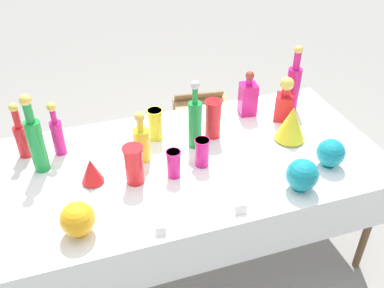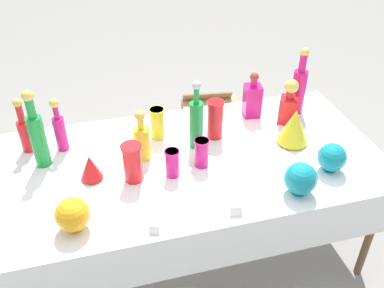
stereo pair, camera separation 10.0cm
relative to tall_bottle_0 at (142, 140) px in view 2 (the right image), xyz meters
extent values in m
plane|color=gray|center=(0.26, -0.08, -0.88)|extent=(40.00, 40.00, 0.00)
cube|color=white|center=(0.26, -0.08, -0.13)|extent=(2.10, 1.05, 0.03)
cube|color=white|center=(0.26, -0.61, -0.26)|extent=(2.10, 0.01, 0.28)
cylinder|color=brown|center=(1.20, -0.51, -0.51)|extent=(0.04, 0.04, 0.73)
cylinder|color=brown|center=(-0.69, 0.34, -0.51)|extent=(0.04, 0.04, 0.73)
cylinder|color=brown|center=(1.20, 0.34, -0.51)|extent=(0.04, 0.04, 0.73)
cylinder|color=yellow|center=(0.00, 0.00, -0.02)|extent=(0.09, 0.09, 0.19)
cylinder|color=yellow|center=(0.00, 0.00, 0.10)|extent=(0.03, 0.03, 0.07)
sphere|color=gold|center=(0.00, 0.00, 0.15)|extent=(0.06, 0.06, 0.06)
cylinder|color=#C61972|center=(1.03, 0.23, 0.02)|extent=(0.09, 0.09, 0.28)
cylinder|color=#C61972|center=(1.03, 0.23, 0.22)|extent=(0.04, 0.04, 0.11)
sphere|color=gold|center=(1.03, 0.23, 0.29)|extent=(0.05, 0.05, 0.05)
cylinder|color=#198C38|center=(0.31, 0.03, 0.02)|extent=(0.08, 0.08, 0.28)
cylinder|color=#198C38|center=(0.31, 0.03, 0.21)|extent=(0.03, 0.03, 0.09)
sphere|color=#B2B2B7|center=(0.31, 0.03, 0.27)|extent=(0.05, 0.05, 0.05)
cylinder|color=#198C38|center=(-0.53, 0.08, 0.03)|extent=(0.08, 0.08, 0.30)
cylinder|color=#198C38|center=(-0.53, 0.08, 0.23)|extent=(0.04, 0.04, 0.11)
sphere|color=gold|center=(-0.53, 0.08, 0.30)|extent=(0.06, 0.06, 0.06)
cylinder|color=#C61972|center=(-0.42, 0.20, -0.02)|extent=(0.07, 0.07, 0.20)
cylinder|color=#C61972|center=(-0.42, 0.20, 0.12)|extent=(0.03, 0.03, 0.08)
sphere|color=gold|center=(-0.42, 0.20, 0.18)|extent=(0.05, 0.05, 0.05)
cylinder|color=red|center=(-0.61, 0.24, -0.03)|extent=(0.07, 0.07, 0.18)
cylinder|color=red|center=(-0.61, 0.24, 0.12)|extent=(0.04, 0.04, 0.11)
sphere|color=gold|center=(-0.61, 0.24, 0.19)|extent=(0.05, 0.05, 0.05)
cube|color=#C61972|center=(0.74, 0.26, -0.01)|extent=(0.11, 0.11, 0.21)
cylinder|color=#C61972|center=(0.74, 0.26, 0.11)|extent=(0.04, 0.04, 0.04)
sphere|color=maroon|center=(0.74, 0.26, 0.15)|extent=(0.05, 0.05, 0.05)
cube|color=red|center=(0.92, 0.13, -0.03)|extent=(0.15, 0.15, 0.17)
cylinder|color=red|center=(0.92, 0.13, 0.08)|extent=(0.05, 0.05, 0.06)
sphere|color=gold|center=(0.92, 0.13, 0.13)|extent=(0.08, 0.08, 0.08)
cylinder|color=#C61972|center=(0.12, -0.19, -0.04)|extent=(0.07, 0.07, 0.15)
cylinder|color=#C61972|center=(0.12, -0.19, 0.03)|extent=(0.08, 0.08, 0.01)
cylinder|color=red|center=(-0.08, -0.17, -0.01)|extent=(0.09, 0.09, 0.21)
cylinder|color=red|center=(-0.08, -0.17, 0.09)|extent=(0.11, 0.11, 0.01)
cylinder|color=#C61972|center=(0.29, -0.15, -0.04)|extent=(0.07, 0.07, 0.16)
cylinder|color=#C61972|center=(0.29, -0.15, 0.04)|extent=(0.08, 0.08, 0.01)
cylinder|color=red|center=(0.44, 0.09, 0.00)|extent=(0.09, 0.09, 0.24)
cylinder|color=red|center=(0.44, 0.09, 0.11)|extent=(0.10, 0.10, 0.01)
cylinder|color=yellow|center=(0.12, 0.17, -0.02)|extent=(0.08, 0.08, 0.19)
cylinder|color=yellow|center=(0.12, 0.17, 0.07)|extent=(0.09, 0.09, 0.01)
cylinder|color=yellow|center=(0.86, -0.08, -0.11)|extent=(0.09, 0.09, 0.01)
cone|color=yellow|center=(0.86, -0.08, 0.00)|extent=(0.18, 0.18, 0.21)
cylinder|color=red|center=(-0.29, -0.11, -0.11)|extent=(0.07, 0.07, 0.01)
cone|color=red|center=(-0.29, -0.11, -0.04)|extent=(0.11, 0.11, 0.13)
cylinder|color=teal|center=(0.94, -0.37, -0.11)|extent=(0.07, 0.07, 0.01)
sphere|color=teal|center=(0.94, -0.37, -0.03)|extent=(0.15, 0.15, 0.15)
cylinder|color=teal|center=(0.70, -0.49, -0.11)|extent=(0.07, 0.07, 0.01)
sphere|color=teal|center=(0.70, -0.49, -0.03)|extent=(0.16, 0.16, 0.16)
cylinder|color=orange|center=(-0.39, -0.45, -0.11)|extent=(0.07, 0.07, 0.01)
sphere|color=orange|center=(-0.39, -0.45, -0.03)|extent=(0.16, 0.16, 0.16)
cube|color=white|center=(0.34, -0.56, -0.09)|extent=(0.06, 0.02, 0.05)
cube|color=white|center=(-0.05, -0.57, -0.10)|extent=(0.05, 0.03, 0.04)
cube|color=tan|center=(0.73, 1.06, -0.70)|extent=(0.52, 0.44, 0.36)
cube|color=tan|center=(0.73, 1.18, -0.47)|extent=(0.43, 0.13, 0.09)
camera|label=1|loc=(-0.32, -1.86, 1.31)|focal=40.00mm
camera|label=2|loc=(-0.23, -1.89, 1.31)|focal=40.00mm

